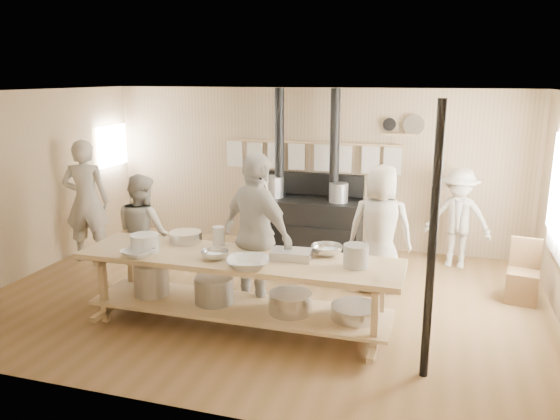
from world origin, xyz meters
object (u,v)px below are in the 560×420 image
at_px(cook_by_window, 458,218).
at_px(roasting_pan, 291,255).
at_px(cook_center, 380,229).
at_px(chair, 522,283).
at_px(cook_far_left, 86,201).
at_px(cook_left, 143,232).
at_px(stove, 305,219).
at_px(prep_table, 238,284).
at_px(cook_right, 257,236).

distance_m(cook_by_window, roasting_pan, 3.28).
height_order(cook_center, chair, cook_center).
height_order(cook_far_left, roasting_pan, cook_far_left).
relative_size(cook_left, chair, 1.94).
distance_m(stove, prep_table, 3.02).
bearing_deg(stove, prep_table, -90.04).
distance_m(cook_left, cook_right, 1.78).
xyz_separation_m(stove, prep_table, (-0.00, -3.02, -0.00)).
distance_m(cook_far_left, cook_by_window, 5.57).
distance_m(cook_far_left, cook_right, 3.32).
height_order(cook_left, cook_center, cook_center).
distance_m(stove, cook_center, 2.02).
relative_size(cook_far_left, cook_center, 1.11).
distance_m(stove, chair, 3.42).
bearing_deg(chair, prep_table, -142.01).
relative_size(cook_center, chair, 2.12).
relative_size(cook_left, cook_by_window, 1.04).
distance_m(prep_table, cook_right, 0.63).
bearing_deg(stove, chair, -22.03).
bearing_deg(cook_center, cook_by_window, -132.19).
xyz_separation_m(cook_far_left, cook_left, (1.40, -0.74, -0.16)).
xyz_separation_m(cook_left, cook_by_window, (4.01, 2.06, -0.03)).
distance_m(cook_far_left, roasting_pan, 3.91).
height_order(stove, cook_left, stove).
height_order(stove, chair, stove).
relative_size(prep_table, cook_left, 2.32).
relative_size(cook_center, roasting_pan, 3.94).
height_order(prep_table, cook_center, cook_center).
xyz_separation_m(cook_left, cook_center, (3.02, 0.78, 0.07)).
xyz_separation_m(prep_table, cook_far_left, (-3.04, 1.53, 0.42)).
distance_m(chair, roasting_pan, 3.12).
xyz_separation_m(cook_center, roasting_pan, (-0.78, -1.48, 0.05)).
bearing_deg(cook_by_window, cook_far_left, -155.27).
xyz_separation_m(cook_by_window, chair, (0.79, -1.11, -0.51)).
bearing_deg(stove, cook_center, -46.41).
distance_m(cook_left, cook_by_window, 4.51).
bearing_deg(roasting_pan, cook_far_left, 158.37).
bearing_deg(prep_table, cook_left, 154.34).
relative_size(cook_center, cook_by_window, 1.13).
height_order(cook_center, cook_by_window, cook_center).
xyz_separation_m(cook_left, chair, (4.81, 0.95, -0.54)).
relative_size(cook_far_left, cook_right, 0.96).
bearing_deg(cook_far_left, stove, -171.74).
xyz_separation_m(cook_center, chair, (1.79, 0.16, -0.61)).
relative_size(stove, chair, 3.26).
relative_size(cook_right, chair, 2.44).
xyz_separation_m(cook_by_window, roasting_pan, (-1.78, -2.76, 0.15)).
relative_size(cook_far_left, cook_by_window, 1.25).
bearing_deg(cook_by_window, chair, -43.39).
bearing_deg(cook_left, cook_by_window, -127.24).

